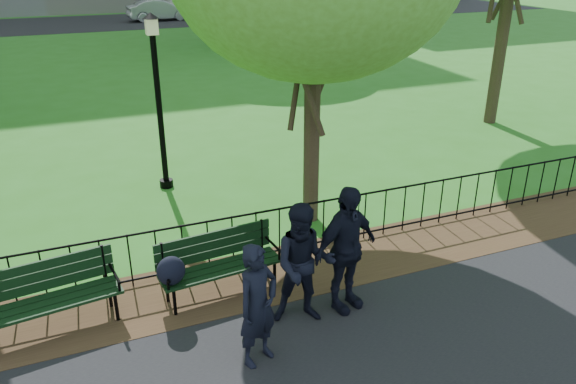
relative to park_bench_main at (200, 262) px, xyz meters
name	(u,v)px	position (x,y,z in m)	size (l,w,h in m)	color
ground	(293,335)	(0.91, -1.28, -0.63)	(120.00, 120.00, 0.00)	#296A1C
dirt_strip	(256,278)	(0.91, 0.22, -0.61)	(60.00, 1.60, 0.01)	#382717
far_street	(89,23)	(0.91, 33.72, -0.62)	(70.00, 9.00, 0.01)	black
iron_fence	(245,236)	(0.91, 0.72, -0.13)	(24.06, 0.06, 1.00)	black
park_bench_main	(200,262)	(0.00, 0.00, 0.00)	(1.88, 0.73, 1.02)	black
park_bench_left_a	(46,290)	(-2.05, 0.12, -0.02)	(1.91, 0.82, 1.05)	black
lamppost	(158,97)	(0.34, 4.39, 1.34)	(0.32, 0.32, 3.61)	black
person_left	(258,305)	(0.33, -1.56, 0.20)	(0.59, 0.39, 1.62)	black
person_mid	(304,265)	(1.18, -1.00, 0.26)	(0.85, 0.44, 1.74)	black
person_right	(346,249)	(1.83, -0.95, 0.32)	(1.09, 0.45, 1.86)	black
sedan_silver	(159,10)	(5.54, 33.22, 0.09)	(1.49, 4.26, 1.40)	#94969B
sedan_dark	(227,6)	(10.27, 32.97, 0.16)	(2.16, 5.31, 1.54)	black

